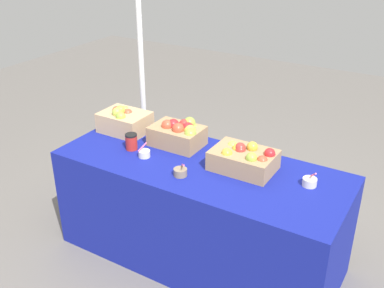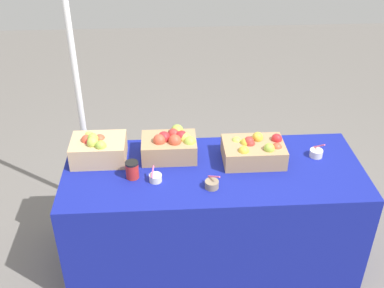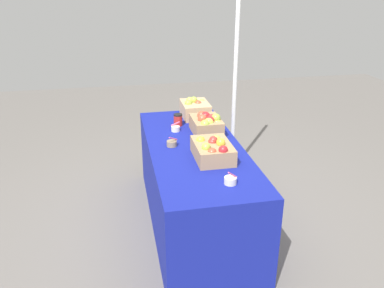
{
  "view_description": "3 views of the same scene",
  "coord_description": "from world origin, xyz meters",
  "px_view_note": "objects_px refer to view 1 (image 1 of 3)",
  "views": [
    {
      "loc": [
        1.28,
        -2.23,
        2.15
      ],
      "look_at": [
        -0.1,
        0.06,
        0.83
      ],
      "focal_mm": 42.72,
      "sensor_mm": 36.0,
      "label": 1
    },
    {
      "loc": [
        -0.28,
        -2.4,
        2.46
      ],
      "look_at": [
        -0.14,
        0.05,
        0.9
      ],
      "focal_mm": 43.8,
      "sensor_mm": 36.0,
      "label": 2
    },
    {
      "loc": [
        2.95,
        -0.61,
        2.03
      ],
      "look_at": [
        0.12,
        -0.05,
        0.81
      ],
      "focal_mm": 37.04,
      "sensor_mm": 36.0,
      "label": 3
    }
  ],
  "objects_px": {
    "apple_crate_left": "(124,121)",
    "coffee_cup": "(131,142)",
    "sample_bowl_near": "(144,153)",
    "sample_bowl_mid": "(310,182)",
    "apple_crate_right": "(244,159)",
    "tent_pole": "(142,79)",
    "sample_bowl_far": "(180,172)",
    "apple_crate_middle": "(179,133)"
  },
  "relations": [
    {
      "from": "apple_crate_left",
      "to": "coffee_cup",
      "type": "bearing_deg",
      "value": -42.81
    },
    {
      "from": "sample_bowl_near",
      "to": "sample_bowl_mid",
      "type": "distance_m",
      "value": 1.07
    },
    {
      "from": "sample_bowl_near",
      "to": "apple_crate_right",
      "type": "bearing_deg",
      "value": 16.54
    },
    {
      "from": "coffee_cup",
      "to": "apple_crate_left",
      "type": "bearing_deg",
      "value": 137.19
    },
    {
      "from": "apple_crate_right",
      "to": "tent_pole",
      "type": "relative_size",
      "value": 0.2
    },
    {
      "from": "sample_bowl_far",
      "to": "tent_pole",
      "type": "xyz_separation_m",
      "value": [
        -0.87,
        0.8,
        0.22
      ]
    },
    {
      "from": "apple_crate_middle",
      "to": "sample_bowl_far",
      "type": "xyz_separation_m",
      "value": [
        0.23,
        -0.35,
        -0.06
      ]
    },
    {
      "from": "apple_crate_right",
      "to": "sample_bowl_mid",
      "type": "bearing_deg",
      "value": 2.62
    },
    {
      "from": "sample_bowl_far",
      "to": "sample_bowl_near",
      "type": "bearing_deg",
      "value": 165.86
    },
    {
      "from": "sample_bowl_mid",
      "to": "coffee_cup",
      "type": "relative_size",
      "value": 0.97
    },
    {
      "from": "tent_pole",
      "to": "sample_bowl_mid",
      "type": "bearing_deg",
      "value": -17.68
    },
    {
      "from": "apple_crate_right",
      "to": "apple_crate_middle",
      "type": "bearing_deg",
      "value": 171.46
    },
    {
      "from": "apple_crate_right",
      "to": "coffee_cup",
      "type": "distance_m",
      "value": 0.79
    },
    {
      "from": "apple_crate_right",
      "to": "sample_bowl_near",
      "type": "distance_m",
      "value": 0.66
    },
    {
      "from": "sample_bowl_far",
      "to": "coffee_cup",
      "type": "distance_m",
      "value": 0.5
    },
    {
      "from": "sample_bowl_near",
      "to": "sample_bowl_far",
      "type": "height_order",
      "value": "sample_bowl_far"
    },
    {
      "from": "coffee_cup",
      "to": "sample_bowl_near",
      "type": "bearing_deg",
      "value": -18.31
    },
    {
      "from": "sample_bowl_mid",
      "to": "coffee_cup",
      "type": "bearing_deg",
      "value": -172.34
    },
    {
      "from": "sample_bowl_far",
      "to": "coffee_cup",
      "type": "xyz_separation_m",
      "value": [
        -0.48,
        0.13,
        0.03
      ]
    },
    {
      "from": "coffee_cup",
      "to": "sample_bowl_mid",
      "type": "bearing_deg",
      "value": 7.66
    },
    {
      "from": "apple_crate_middle",
      "to": "apple_crate_right",
      "type": "relative_size",
      "value": 0.9
    },
    {
      "from": "apple_crate_left",
      "to": "apple_crate_right",
      "type": "bearing_deg",
      "value": -3.93
    },
    {
      "from": "sample_bowl_near",
      "to": "tent_pole",
      "type": "distance_m",
      "value": 0.92
    },
    {
      "from": "apple_crate_right",
      "to": "sample_bowl_near",
      "type": "bearing_deg",
      "value": -163.46
    },
    {
      "from": "apple_crate_left",
      "to": "coffee_cup",
      "type": "distance_m",
      "value": 0.31
    },
    {
      "from": "coffee_cup",
      "to": "apple_crate_right",
      "type": "bearing_deg",
      "value": 10.36
    },
    {
      "from": "sample_bowl_near",
      "to": "sample_bowl_mid",
      "type": "bearing_deg",
      "value": 11.13
    },
    {
      "from": "apple_crate_left",
      "to": "sample_bowl_far",
      "type": "relative_size",
      "value": 3.48
    },
    {
      "from": "sample_bowl_far",
      "to": "tent_pole",
      "type": "height_order",
      "value": "tent_pole"
    },
    {
      "from": "apple_crate_left",
      "to": "sample_bowl_far",
      "type": "distance_m",
      "value": 0.78
    },
    {
      "from": "coffee_cup",
      "to": "tent_pole",
      "type": "height_order",
      "value": "tent_pole"
    },
    {
      "from": "sample_bowl_near",
      "to": "coffee_cup",
      "type": "distance_m",
      "value": 0.15
    },
    {
      "from": "apple_crate_middle",
      "to": "sample_bowl_far",
      "type": "height_order",
      "value": "apple_crate_middle"
    },
    {
      "from": "apple_crate_middle",
      "to": "coffee_cup",
      "type": "height_order",
      "value": "apple_crate_middle"
    },
    {
      "from": "apple_crate_middle",
      "to": "coffee_cup",
      "type": "relative_size",
      "value": 3.15
    },
    {
      "from": "sample_bowl_far",
      "to": "sample_bowl_mid",
      "type": "bearing_deg",
      "value": 22.16
    },
    {
      "from": "sample_bowl_near",
      "to": "sample_bowl_mid",
      "type": "xyz_separation_m",
      "value": [
        1.05,
        0.21,
        0.0
      ]
    },
    {
      "from": "apple_crate_left",
      "to": "tent_pole",
      "type": "distance_m",
      "value": 0.51
    },
    {
      "from": "sample_bowl_near",
      "to": "coffee_cup",
      "type": "bearing_deg",
      "value": 161.69
    },
    {
      "from": "apple_crate_left",
      "to": "tent_pole",
      "type": "bearing_deg",
      "value": 110.2
    },
    {
      "from": "sample_bowl_far",
      "to": "tent_pole",
      "type": "relative_size",
      "value": 0.05
    },
    {
      "from": "apple_crate_left",
      "to": "sample_bowl_mid",
      "type": "distance_m",
      "value": 1.42
    }
  ]
}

